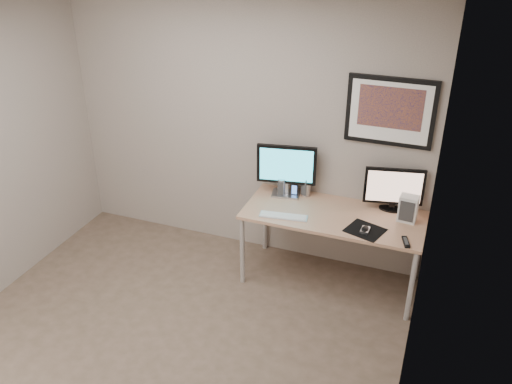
% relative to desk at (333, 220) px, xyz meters
% --- Properties ---
extents(floor, '(3.60, 3.60, 0.00)m').
position_rel_desk_xyz_m(floor, '(-1.00, -1.35, -0.66)').
color(floor, '#4C3F30').
rests_on(floor, ground).
extents(room, '(3.60, 3.60, 3.60)m').
position_rel_desk_xyz_m(room, '(-1.00, -0.90, 0.98)').
color(room, white).
rests_on(room, ground).
extents(desk, '(1.60, 0.70, 0.73)m').
position_rel_desk_xyz_m(desk, '(0.00, 0.00, 0.00)').
color(desk, '#946747').
rests_on(desk, floor).
extents(framed_art, '(0.75, 0.04, 0.60)m').
position_rel_desk_xyz_m(framed_art, '(0.35, 0.33, 0.96)').
color(framed_art, black).
rests_on(framed_art, room).
extents(monitor_large, '(0.55, 0.22, 0.50)m').
position_rel_desk_xyz_m(monitor_large, '(-0.51, 0.19, 0.35)').
color(monitor_large, '#A8A8AD').
rests_on(monitor_large, desk).
extents(monitor_tv, '(0.52, 0.16, 0.41)m').
position_rel_desk_xyz_m(monitor_tv, '(0.47, 0.25, 0.29)').
color(monitor_tv, black).
rests_on(monitor_tv, desk).
extents(speaker_left, '(0.07, 0.07, 0.17)m').
position_rel_desk_xyz_m(speaker_left, '(-0.55, 0.16, 0.15)').
color(speaker_left, '#A8A8AD').
rests_on(speaker_left, desk).
extents(speaker_right, '(0.10, 0.10, 0.20)m').
position_rel_desk_xyz_m(speaker_right, '(-0.33, 0.25, 0.16)').
color(speaker_right, '#A8A8AD').
rests_on(speaker_right, desk).
extents(phone_dock, '(0.07, 0.07, 0.13)m').
position_rel_desk_xyz_m(phone_dock, '(-0.43, 0.19, 0.13)').
color(phone_dock, black).
rests_on(phone_dock, desk).
extents(keyboard, '(0.44, 0.17, 0.01)m').
position_rel_desk_xyz_m(keyboard, '(-0.40, -0.21, 0.07)').
color(keyboard, silver).
rests_on(keyboard, desk).
extents(mousepad, '(0.37, 0.34, 0.00)m').
position_rel_desk_xyz_m(mousepad, '(0.31, -0.18, 0.07)').
color(mousepad, black).
rests_on(mousepad, desk).
extents(mouse, '(0.07, 0.11, 0.04)m').
position_rel_desk_xyz_m(mouse, '(0.32, -0.20, 0.09)').
color(mouse, black).
rests_on(mouse, mousepad).
extents(remote, '(0.09, 0.17, 0.02)m').
position_rel_desk_xyz_m(remote, '(0.66, -0.26, 0.08)').
color(remote, black).
rests_on(remote, desk).
extents(fan_unit, '(0.16, 0.13, 0.24)m').
position_rel_desk_xyz_m(fan_unit, '(0.62, 0.11, 0.19)').
color(fan_unit, silver).
rests_on(fan_unit, desk).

